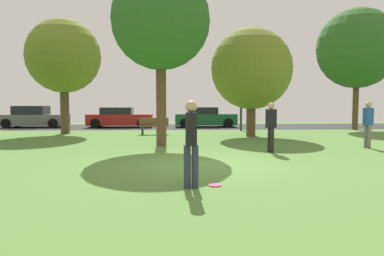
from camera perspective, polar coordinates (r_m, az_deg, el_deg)
ground_plane at (r=10.42m, az=0.70°, el=-5.58°), size 44.00×44.00×0.00m
road_strip at (r=26.32m, az=-1.61°, el=0.21°), size 44.00×6.40×0.01m
oak_tree_center at (r=21.82m, az=-19.31°, el=10.44°), size 4.07×4.07×6.33m
maple_tree_near at (r=18.98m, az=9.21°, el=9.01°), size 4.09×4.09×5.47m
maple_tree_far at (r=25.90m, az=24.25°, el=11.17°), size 5.01×5.01×7.65m
oak_tree_right at (r=15.09m, az=-4.87°, el=16.22°), size 3.90×3.90×6.91m
person_thrower at (r=12.98m, az=12.15°, el=0.50°), size 0.36×0.30×1.73m
person_catcher at (r=15.45m, az=25.63°, el=0.83°), size 0.36×0.30×1.77m
person_bystander at (r=7.35m, az=-0.13°, el=-1.82°), size 0.30×0.32×1.77m
frisbee_disc at (r=7.73m, az=3.57°, el=-8.86°), size 0.27×0.27×0.03m
parked_car_grey at (r=28.07m, az=-23.33°, el=1.50°), size 4.45×2.12×1.50m
parked_car_red at (r=26.33m, az=-11.14°, el=1.54°), size 4.49×2.08×1.39m
parked_car_green at (r=26.22m, az=2.01°, el=1.61°), size 4.32×2.05×1.40m
park_bench at (r=19.97m, az=-5.95°, el=0.32°), size 1.60×0.45×0.90m
street_lamp_post at (r=22.86m, az=7.63°, el=5.24°), size 0.14×0.14×4.50m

